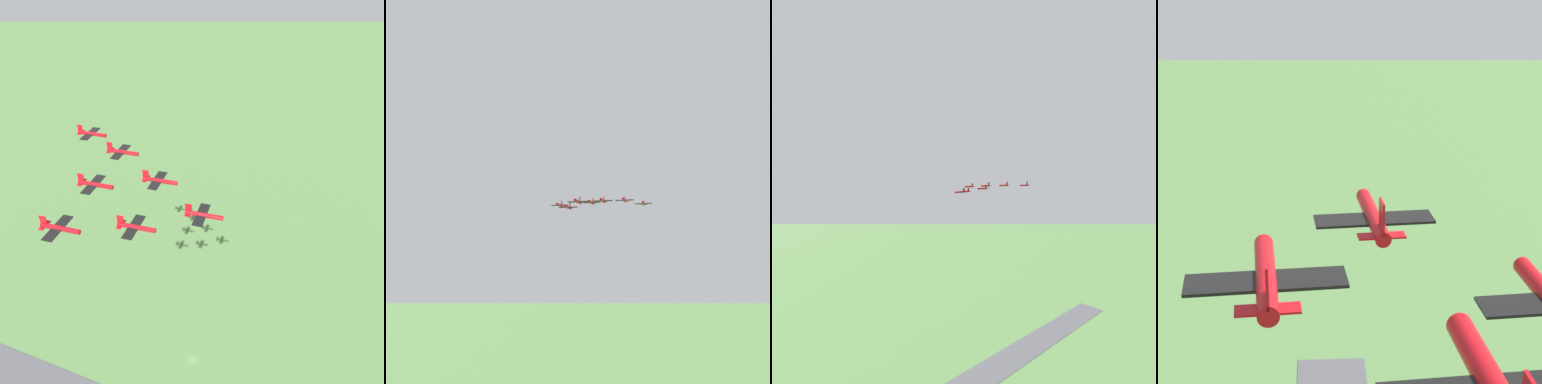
% 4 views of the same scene
% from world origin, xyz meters
% --- Properties ---
extents(jet_0, '(8.34, 8.25, 3.19)m').
position_xyz_m(jet_0, '(19.30, 42.63, 140.17)').
color(jet_0, '#B20C14').
extents(jet_1, '(8.34, 8.25, 3.19)m').
position_xyz_m(jet_1, '(24.13, 26.98, 142.40)').
color(jet_1, '#B20C14').
extents(jet_2, '(8.34, 8.25, 3.19)m').
position_xyz_m(jet_2, '(35.32, 39.25, 139.92)').
color(jet_2, '#B20C14').
extents(jet_3, '(8.34, 8.25, 3.19)m').
position_xyz_m(jet_3, '(28.96, 11.33, 144.54)').
color(jet_3, '#B20C14').
extents(jet_4, '(8.34, 8.25, 3.19)m').
position_xyz_m(jet_4, '(40.15, 23.60, 143.97)').
color(jet_4, '#B20C14').
extents(jet_5, '(8.34, 8.25, 3.19)m').
position_xyz_m(jet_5, '(51.35, 35.87, 143.17)').
color(jet_5, '#B20C14').
extents(jet_6, '(8.34, 8.25, 3.19)m').
position_xyz_m(jet_6, '(33.79, -4.32, 144.54)').
color(jet_6, '#B20C14').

